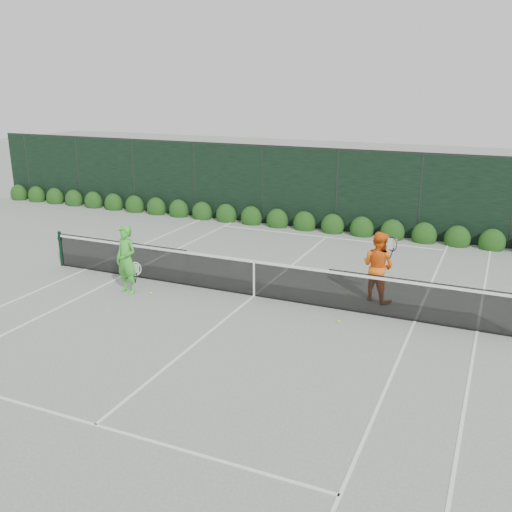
% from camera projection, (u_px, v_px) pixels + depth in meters
% --- Properties ---
extents(ground, '(80.00, 80.00, 0.00)m').
position_uv_depth(ground, '(254.00, 296.00, 14.90)').
color(ground, gray).
rests_on(ground, ground).
extents(tennis_net, '(12.90, 0.10, 1.07)m').
position_uv_depth(tennis_net, '(253.00, 277.00, 14.76)').
color(tennis_net, black).
rests_on(tennis_net, ground).
extents(player_woman, '(0.74, 0.57, 1.82)m').
position_uv_depth(player_woman, '(126.00, 260.00, 14.89)').
color(player_woman, green).
rests_on(player_woman, ground).
extents(player_man, '(1.07, 0.97, 1.81)m').
position_uv_depth(player_man, '(378.00, 266.00, 14.37)').
color(player_man, orange).
rests_on(player_man, ground).
extents(court_lines, '(11.03, 23.83, 0.01)m').
position_uv_depth(court_lines, '(254.00, 296.00, 14.90)').
color(court_lines, white).
rests_on(court_lines, ground).
extents(windscreen_fence, '(32.00, 21.07, 3.06)m').
position_uv_depth(windscreen_fence, '(202.00, 271.00, 12.09)').
color(windscreen_fence, black).
rests_on(windscreen_fence, ground).
extents(hedge_row, '(31.66, 0.65, 0.94)m').
position_uv_depth(hedge_row, '(332.00, 226.00, 21.09)').
color(hedge_row, '#10350E').
rests_on(hedge_row, ground).
extents(tennis_balls, '(5.12, 2.19, 0.07)m').
position_uv_depth(tennis_balls, '(268.00, 299.00, 14.58)').
color(tennis_balls, '#D6EE35').
rests_on(tennis_balls, ground).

